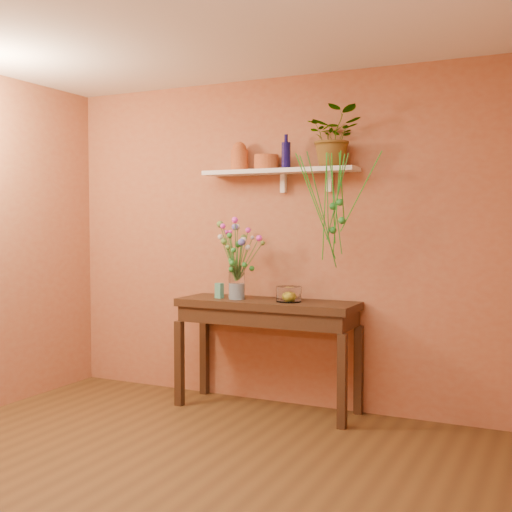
{
  "coord_description": "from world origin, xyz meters",
  "views": [
    {
      "loc": [
        2.17,
        -2.96,
        1.51
      ],
      "look_at": [
        0.0,
        1.55,
        1.25
      ],
      "focal_mm": 45.69,
      "sensor_mm": 36.0,
      "label": 1
    }
  ],
  "objects_px": {
    "blue_bottle": "(286,155)",
    "sideboard": "(267,316)",
    "glass_vase": "(237,285)",
    "bouquet": "(237,243)",
    "terracotta_jug": "(239,157)",
    "spider_plant": "(334,137)",
    "glass_bowl": "(289,295)"
  },
  "relations": [
    {
      "from": "blue_bottle",
      "to": "sideboard",
      "type": "bearing_deg",
      "value": -136.15
    },
    {
      "from": "blue_bottle",
      "to": "glass_vase",
      "type": "height_order",
      "value": "blue_bottle"
    },
    {
      "from": "bouquet",
      "to": "blue_bottle",
      "type": "bearing_deg",
      "value": 24.14
    },
    {
      "from": "glass_vase",
      "to": "terracotta_jug",
      "type": "bearing_deg",
      "value": 111.18
    },
    {
      "from": "spider_plant",
      "to": "glass_vase",
      "type": "bearing_deg",
      "value": -169.14
    },
    {
      "from": "glass_vase",
      "to": "spider_plant",
      "type": "bearing_deg",
      "value": 10.86
    },
    {
      "from": "sideboard",
      "to": "spider_plant",
      "type": "distance_m",
      "value": 1.5
    },
    {
      "from": "sideboard",
      "to": "blue_bottle",
      "type": "distance_m",
      "value": 1.3
    },
    {
      "from": "blue_bottle",
      "to": "bouquet",
      "type": "bearing_deg",
      "value": -155.86
    },
    {
      "from": "sideboard",
      "to": "spider_plant",
      "type": "xyz_separation_m",
      "value": [
        0.52,
        0.1,
        1.41
      ]
    },
    {
      "from": "glass_vase",
      "to": "bouquet",
      "type": "xyz_separation_m",
      "value": [
        0.0,
        -0.0,
        0.34
      ]
    },
    {
      "from": "terracotta_jug",
      "to": "glass_vase",
      "type": "height_order",
      "value": "terracotta_jug"
    },
    {
      "from": "glass_vase",
      "to": "blue_bottle",
      "type": "bearing_deg",
      "value": 23.47
    },
    {
      "from": "sideboard",
      "to": "spider_plant",
      "type": "bearing_deg",
      "value": 10.94
    },
    {
      "from": "blue_bottle",
      "to": "glass_vase",
      "type": "distance_m",
      "value": 1.12
    },
    {
      "from": "sideboard",
      "to": "spider_plant",
      "type": "height_order",
      "value": "spider_plant"
    },
    {
      "from": "spider_plant",
      "to": "bouquet",
      "type": "height_order",
      "value": "spider_plant"
    },
    {
      "from": "terracotta_jug",
      "to": "bouquet",
      "type": "distance_m",
      "value": 0.74
    },
    {
      "from": "terracotta_jug",
      "to": "spider_plant",
      "type": "bearing_deg",
      "value": -3.14
    },
    {
      "from": "glass_vase",
      "to": "glass_bowl",
      "type": "relative_size",
      "value": 1.36
    },
    {
      "from": "terracotta_jug",
      "to": "glass_vase",
      "type": "bearing_deg",
      "value": -68.82
    },
    {
      "from": "sideboard",
      "to": "terracotta_jug",
      "type": "bearing_deg",
      "value": 155.5
    },
    {
      "from": "terracotta_jug",
      "to": "blue_bottle",
      "type": "height_order",
      "value": "blue_bottle"
    },
    {
      "from": "blue_bottle",
      "to": "glass_bowl",
      "type": "height_order",
      "value": "blue_bottle"
    },
    {
      "from": "spider_plant",
      "to": "bouquet",
      "type": "relative_size",
      "value": 0.88
    },
    {
      "from": "spider_plant",
      "to": "glass_vase",
      "type": "xyz_separation_m",
      "value": [
        -0.77,
        -0.15,
        -1.16
      ]
    },
    {
      "from": "glass_vase",
      "to": "bouquet",
      "type": "height_order",
      "value": "bouquet"
    },
    {
      "from": "sideboard",
      "to": "glass_vase",
      "type": "xyz_separation_m",
      "value": [
        -0.25,
        -0.05,
        0.24
      ]
    },
    {
      "from": "spider_plant",
      "to": "glass_vase",
      "type": "distance_m",
      "value": 1.4
    },
    {
      "from": "bouquet",
      "to": "glass_vase",
      "type": "bearing_deg",
      "value": 128.29
    },
    {
      "from": "sideboard",
      "to": "spider_plant",
      "type": "relative_size",
      "value": 3.22
    },
    {
      "from": "blue_bottle",
      "to": "glass_bowl",
      "type": "distance_m",
      "value": 1.12
    }
  ]
}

